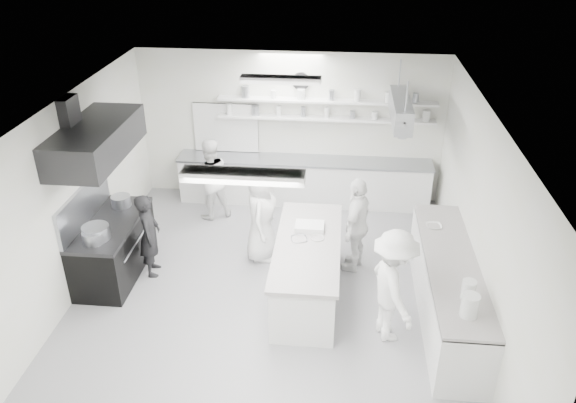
# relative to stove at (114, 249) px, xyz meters

# --- Properties ---
(floor) EXTENTS (6.00, 7.00, 0.02)m
(floor) POSITION_rel_stove_xyz_m (2.60, -0.40, -0.46)
(floor) COLOR #919199
(floor) RESTS_ON ground
(ceiling) EXTENTS (6.00, 7.00, 0.02)m
(ceiling) POSITION_rel_stove_xyz_m (2.60, -0.40, 2.56)
(ceiling) COLOR silver
(ceiling) RESTS_ON wall_back
(wall_back) EXTENTS (6.00, 0.04, 3.00)m
(wall_back) POSITION_rel_stove_xyz_m (2.60, 3.10, 1.05)
(wall_back) COLOR silver
(wall_back) RESTS_ON floor
(wall_front) EXTENTS (6.00, 0.04, 3.00)m
(wall_front) POSITION_rel_stove_xyz_m (2.60, -3.90, 1.05)
(wall_front) COLOR silver
(wall_front) RESTS_ON floor
(wall_left) EXTENTS (0.04, 7.00, 3.00)m
(wall_left) POSITION_rel_stove_xyz_m (-0.40, -0.40, 1.05)
(wall_left) COLOR silver
(wall_left) RESTS_ON floor
(wall_right) EXTENTS (0.04, 7.00, 3.00)m
(wall_right) POSITION_rel_stove_xyz_m (5.60, -0.40, 1.05)
(wall_right) COLOR silver
(wall_right) RESTS_ON floor
(stove) EXTENTS (0.80, 1.80, 0.90)m
(stove) POSITION_rel_stove_xyz_m (0.00, 0.00, 0.00)
(stove) COLOR black
(stove) RESTS_ON floor
(exhaust_hood) EXTENTS (0.85, 2.00, 0.50)m
(exhaust_hood) POSITION_rel_stove_xyz_m (0.00, -0.00, 1.90)
(exhaust_hood) COLOR #232325
(exhaust_hood) RESTS_ON wall_left
(back_counter) EXTENTS (5.00, 0.60, 0.92)m
(back_counter) POSITION_rel_stove_xyz_m (2.90, 2.80, 0.01)
(back_counter) COLOR silver
(back_counter) RESTS_ON floor
(shelf_lower) EXTENTS (4.20, 0.26, 0.04)m
(shelf_lower) POSITION_rel_stove_xyz_m (3.30, 2.97, 1.30)
(shelf_lower) COLOR silver
(shelf_lower) RESTS_ON wall_back
(shelf_upper) EXTENTS (4.20, 0.26, 0.04)m
(shelf_upper) POSITION_rel_stove_xyz_m (3.30, 2.97, 1.65)
(shelf_upper) COLOR silver
(shelf_upper) RESTS_ON wall_back
(pass_through_window) EXTENTS (1.30, 0.04, 1.00)m
(pass_through_window) POSITION_rel_stove_xyz_m (1.30, 3.08, 1.00)
(pass_through_window) COLOR black
(pass_through_window) RESTS_ON wall_back
(wall_clock) EXTENTS (0.32, 0.05, 0.32)m
(wall_clock) POSITION_rel_stove_xyz_m (2.80, 3.06, 2.00)
(wall_clock) COLOR white
(wall_clock) RESTS_ON wall_back
(right_counter) EXTENTS (0.74, 3.30, 0.94)m
(right_counter) POSITION_rel_stove_xyz_m (5.25, -0.60, 0.02)
(right_counter) COLOR silver
(right_counter) RESTS_ON floor
(pot_rack) EXTENTS (0.30, 1.60, 0.40)m
(pot_rack) POSITION_rel_stove_xyz_m (4.60, 2.00, 1.85)
(pot_rack) COLOR #979AA3
(pot_rack) RESTS_ON ceiling
(light_fixture_front) EXTENTS (1.30, 0.25, 0.10)m
(light_fixture_front) POSITION_rel_stove_xyz_m (2.60, -2.20, 2.49)
(light_fixture_front) COLOR silver
(light_fixture_front) RESTS_ON ceiling
(light_fixture_rear) EXTENTS (1.30, 0.25, 0.10)m
(light_fixture_rear) POSITION_rel_stove_xyz_m (2.60, 1.40, 2.49)
(light_fixture_rear) COLOR silver
(light_fixture_rear) RESTS_ON ceiling
(prep_island) EXTENTS (0.90, 2.41, 0.89)m
(prep_island) POSITION_rel_stove_xyz_m (3.18, -0.27, -0.01)
(prep_island) COLOR silver
(prep_island) RESTS_ON floor
(stove_pot) EXTENTS (0.40, 0.40, 0.26)m
(stove_pot) POSITION_rel_stove_xyz_m (0.00, -0.49, 0.59)
(stove_pot) COLOR #979AA3
(stove_pot) RESTS_ON stove
(cook_stove) EXTENTS (0.44, 0.58, 1.43)m
(cook_stove) POSITION_rel_stove_xyz_m (0.60, 0.07, 0.27)
(cook_stove) COLOR black
(cook_stove) RESTS_ON floor
(cook_back) EXTENTS (0.98, 0.91, 1.60)m
(cook_back) POSITION_rel_stove_xyz_m (1.16, 2.02, 0.35)
(cook_back) COLOR white
(cook_back) RESTS_ON floor
(cook_island_left) EXTENTS (0.55, 0.83, 1.67)m
(cook_island_left) POSITION_rel_stove_xyz_m (2.33, 0.70, 0.39)
(cook_island_left) COLOR white
(cook_island_left) RESTS_ON floor
(cook_island_right) EXTENTS (0.70, 1.04, 1.64)m
(cook_island_right) POSITION_rel_stove_xyz_m (3.93, 0.55, 0.37)
(cook_island_right) COLOR white
(cook_island_right) RESTS_ON floor
(cook_right) EXTENTS (0.94, 1.23, 1.69)m
(cook_right) POSITION_rel_stove_xyz_m (4.39, -1.11, 0.40)
(cook_right) COLOR white
(cook_right) RESTS_ON floor
(bowl_island_a) EXTENTS (0.31, 0.31, 0.06)m
(bowl_island_a) POSITION_rel_stove_xyz_m (3.04, -0.17, 0.47)
(bowl_island_a) COLOR #979AA3
(bowl_island_a) RESTS_ON prep_island
(bowl_island_b) EXTENTS (0.23, 0.23, 0.07)m
(bowl_island_b) POSITION_rel_stove_xyz_m (3.31, -0.13, 0.47)
(bowl_island_b) COLOR silver
(bowl_island_b) RESTS_ON prep_island
(bowl_right) EXTENTS (0.26, 0.26, 0.06)m
(bowl_right) POSITION_rel_stove_xyz_m (5.11, 0.35, 0.52)
(bowl_right) COLOR silver
(bowl_right) RESTS_ON right_counter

